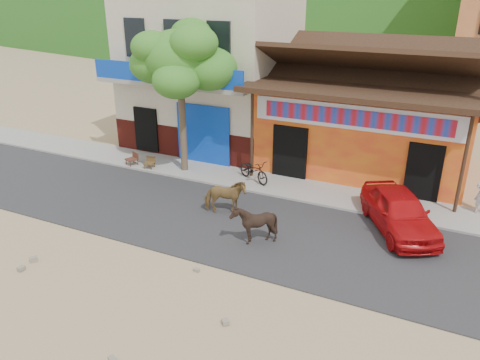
# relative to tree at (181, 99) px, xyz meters

# --- Properties ---
(ground) EXTENTS (120.00, 120.00, 0.00)m
(ground) POSITION_rel_tree_xyz_m (4.60, -5.80, -3.12)
(ground) COLOR #9E825B
(ground) RESTS_ON ground
(road) EXTENTS (60.00, 5.00, 0.04)m
(road) POSITION_rel_tree_xyz_m (4.60, -3.30, -3.10)
(road) COLOR #28282B
(road) RESTS_ON ground
(sidewalk) EXTENTS (60.00, 2.00, 0.12)m
(sidewalk) POSITION_rel_tree_xyz_m (4.60, 0.20, -3.06)
(sidewalk) COLOR gray
(sidewalk) RESTS_ON ground
(dance_club) EXTENTS (8.00, 6.00, 3.60)m
(dance_club) POSITION_rel_tree_xyz_m (6.60, 4.20, -1.32)
(dance_club) COLOR orange
(dance_club) RESTS_ON ground
(cafe_building) EXTENTS (7.00, 6.00, 7.00)m
(cafe_building) POSITION_rel_tree_xyz_m (-0.90, 4.20, 0.38)
(cafe_building) COLOR beige
(cafe_building) RESTS_ON ground
(tree) EXTENTS (3.00, 3.00, 6.00)m
(tree) POSITION_rel_tree_xyz_m (0.00, 0.00, 0.00)
(tree) COLOR #2D721E
(tree) RESTS_ON sidewalk
(cow_tan) EXTENTS (1.57, 1.20, 1.20)m
(cow_tan) POSITION_rel_tree_xyz_m (3.30, -2.71, -2.48)
(cow_tan) COLOR olive
(cow_tan) RESTS_ON road
(cow_dark) EXTENTS (1.23, 1.11, 1.27)m
(cow_dark) POSITION_rel_tree_xyz_m (5.00, -4.12, -2.45)
(cow_dark) COLOR black
(cow_dark) RESTS_ON road
(red_car) EXTENTS (3.23, 4.06, 1.30)m
(red_car) POSITION_rel_tree_xyz_m (8.80, -1.40, -2.43)
(red_car) COLOR red
(red_car) RESTS_ON road
(scooter) EXTENTS (1.76, 1.29, 0.88)m
(scooter) POSITION_rel_tree_xyz_m (3.10, 0.14, -2.56)
(scooter) COLOR black
(scooter) RESTS_ON sidewalk
(cafe_chair_left) EXTENTS (0.59, 0.59, 0.96)m
(cafe_chair_left) POSITION_rel_tree_xyz_m (-2.34, -0.50, -2.52)
(cafe_chair_left) COLOR #462317
(cafe_chair_left) RESTS_ON sidewalk
(cafe_chair_right) EXTENTS (0.45, 0.45, 0.85)m
(cafe_chair_right) POSITION_rel_tree_xyz_m (-1.43, -0.50, -2.57)
(cafe_chair_right) COLOR #493218
(cafe_chair_right) RESTS_ON sidewalk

